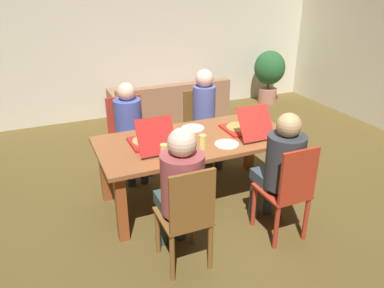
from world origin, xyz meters
The scene contains 20 objects.
ground_plane centered at (0.00, 0.00, 0.00)m, with size 20.00×20.00×0.00m, color brown.
back_wall centered at (0.00, 3.09, 1.38)m, with size 7.35×0.12×2.77m, color beige.
dining_table centered at (0.00, 0.00, 0.62)m, with size 2.04×0.98×0.73m.
chair_0 centered at (-0.50, -0.96, 0.52)m, with size 0.40×0.43×0.97m.
person_0 centered at (-0.50, -0.82, 0.74)m, with size 0.35×0.52×1.24m.
chair_1 centered at (-0.50, 0.95, 0.54)m, with size 0.46×0.38×0.96m.
person_1 centered at (-0.50, 0.80, 0.69)m, with size 0.32×0.50×1.17m.
chair_2 centered at (0.49, 0.94, 0.51)m, with size 0.42×0.44×0.92m.
person_2 centered at (0.49, 0.79, 0.72)m, with size 0.29×0.50×1.23m.
chair_3 centered at (0.49, -0.95, 0.51)m, with size 0.39×0.44×0.96m.
person_3 centered at (0.49, -0.81, 0.72)m, with size 0.35×0.53×1.22m.
pizza_box_0 centered at (0.55, -0.03, 0.78)m, with size 0.37×0.57×0.34m.
pizza_box_1 centered at (-0.49, 0.03, 0.78)m, with size 0.36×0.54×0.35m.
plate_0 centered at (0.08, 0.27, 0.74)m, with size 0.25×0.25×0.01m.
plate_1 centered at (-0.25, -0.28, 0.74)m, with size 0.23×0.23×0.03m.
plate_2 centered at (0.22, -0.26, 0.74)m, with size 0.24×0.24×0.01m.
drinking_glass_0 centered at (-0.04, -0.25, 0.80)m, with size 0.07×0.07×0.14m, color #E5CC5F.
drinking_glass_1 centered at (-0.45, -0.29, 0.80)m, with size 0.07×0.07×0.13m, color #E4C161.
couch centered at (0.55, 2.37, 0.26)m, with size 1.87×0.89×0.73m.
potted_plant centered at (2.69, 2.63, 0.61)m, with size 0.58×0.58×1.00m.
Camera 1 is at (-1.46, -3.29, 2.29)m, focal length 35.16 mm.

